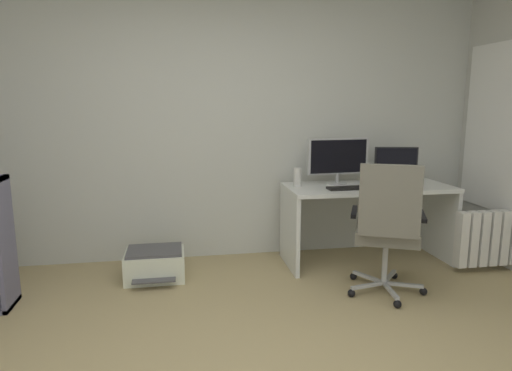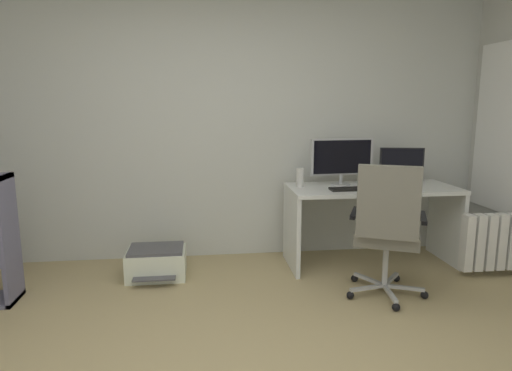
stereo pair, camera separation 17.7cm
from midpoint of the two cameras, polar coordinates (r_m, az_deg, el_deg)
wall_back at (r=4.27m, az=-7.20°, el=8.09°), size 5.23×0.10×2.61m
desk at (r=4.24m, az=12.94°, el=-2.53°), size 1.52×0.64×0.73m
monitor_main at (r=4.19m, az=9.28°, el=3.53°), size 0.59×0.18×0.43m
monitor_secondary at (r=4.42m, az=16.42°, el=2.93°), size 0.40×0.18×0.34m
keyboard at (r=3.98m, az=10.31°, el=-0.34°), size 0.34×0.14×0.02m
computer_mouse at (r=4.08m, az=13.90°, el=-0.13°), size 0.08×0.11×0.03m
desktop_speaker at (r=4.05m, az=4.09°, el=1.06°), size 0.07×0.07×0.17m
office_chair at (r=3.48m, az=15.12°, el=-4.87°), size 0.64×0.69×1.05m
printer at (r=3.96m, az=-14.09°, el=-9.75°), size 0.49×0.47×0.26m
radiator at (r=4.49m, az=28.06°, el=-5.90°), size 0.88×0.10×0.49m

